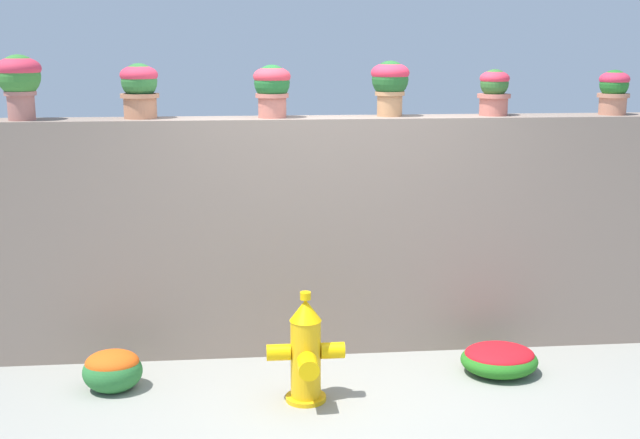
{
  "coord_description": "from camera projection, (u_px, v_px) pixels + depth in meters",
  "views": [
    {
      "loc": [
        -0.66,
        -5.03,
        2.34
      ],
      "look_at": [
        -0.07,
        0.83,
        1.07
      ],
      "focal_mm": 45.62,
      "sensor_mm": 36.0,
      "label": 1
    }
  ],
  "objects": [
    {
      "name": "ground_plane",
      "position": [
        343.0,
        401.0,
        5.45
      ],
      "size": [
        24.0,
        24.0,
        0.0
      ],
      "primitive_type": "plane",
      "color": "gray"
    },
    {
      "name": "flower_bush_right",
      "position": [
        112.0,
        369.0,
        5.61
      ],
      "size": [
        0.41,
        0.37,
        0.29
      ],
      "color": "#2E7737",
      "rests_on": "ground"
    },
    {
      "name": "potted_plant_1",
      "position": [
        139.0,
        87.0,
        5.92
      ],
      "size": [
        0.28,
        0.28,
        0.4
      ],
      "color": "#B97856",
      "rests_on": "stone_wall"
    },
    {
      "name": "flower_bush_left",
      "position": [
        499.0,
        358.0,
        5.9
      ],
      "size": [
        0.56,
        0.5,
        0.22
      ],
      "color": "#26731E",
      "rests_on": "ground"
    },
    {
      "name": "fire_hydrant",
      "position": [
        306.0,
        353.0,
        5.39
      ],
      "size": [
        0.52,
        0.41,
        0.76
      ],
      "color": "#EEB213",
      "rests_on": "ground"
    },
    {
      "name": "potted_plant_2",
      "position": [
        272.0,
        86.0,
        5.98
      ],
      "size": [
        0.28,
        0.28,
        0.39
      ],
      "color": "#C36D5D",
      "rests_on": "stone_wall"
    },
    {
      "name": "potted_plant_0",
      "position": [
        19.0,
        78.0,
        5.76
      ],
      "size": [
        0.32,
        0.32,
        0.46
      ],
      "color": "#AD6A60",
      "rests_on": "stone_wall"
    },
    {
      "name": "potted_plant_4",
      "position": [
        494.0,
        90.0,
        6.18
      ],
      "size": [
        0.25,
        0.25,
        0.35
      ],
      "color": "#C2685A",
      "rests_on": "stone_wall"
    },
    {
      "name": "potted_plant_5",
      "position": [
        614.0,
        89.0,
        6.24
      ],
      "size": [
        0.24,
        0.24,
        0.34
      ],
      "color": "tan",
      "rests_on": "stone_wall"
    },
    {
      "name": "potted_plant_3",
      "position": [
        390.0,
        82.0,
        6.1
      ],
      "size": [
        0.29,
        0.29,
        0.41
      ],
      "color": "tan",
      "rests_on": "stone_wall"
    },
    {
      "name": "stone_wall",
      "position": [
        327.0,
        235.0,
        6.26
      ],
      "size": [
        5.07,
        0.37,
        1.81
      ],
      "primitive_type": "cube",
      "color": "gray",
      "rests_on": "ground"
    }
  ]
}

